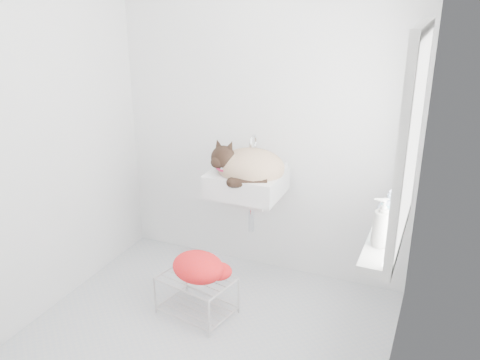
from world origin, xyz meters
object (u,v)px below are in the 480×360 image
at_px(bottle_b, 383,235).
at_px(bottle_c, 388,222).
at_px(bottle_a, 380,245).
at_px(cat, 247,167).
at_px(wire_rack, 197,293).
at_px(sink, 247,172).

xyz_separation_m(bottle_b, bottle_c, (0.00, 0.17, 0.00)).
bearing_deg(bottle_a, bottle_b, 90.00).
bearing_deg(cat, bottle_a, -43.63).
distance_m(wire_rack, bottle_c, 1.35).
distance_m(bottle_b, bottle_c, 0.17).
xyz_separation_m(cat, bottle_c, (1.00, -0.42, -0.04)).
distance_m(cat, bottle_c, 1.09).
xyz_separation_m(cat, wire_rack, (-0.15, -0.51, -0.74)).
xyz_separation_m(wire_rack, bottle_a, (1.15, -0.21, 0.70)).
distance_m(sink, bottle_a, 1.25).
relative_size(sink, cat, 0.96).
relative_size(wire_rack, bottle_c, 2.56).
height_order(bottle_a, bottle_b, bottle_a).
height_order(bottle_a, bottle_c, bottle_a).
distance_m(wire_rack, bottle_a, 1.36).
bearing_deg(bottle_c, sink, 156.61).
relative_size(cat, bottle_b, 3.12).
bearing_deg(bottle_c, bottle_a, -90.00).
bearing_deg(bottle_b, bottle_c, 90.00).
bearing_deg(bottle_c, wire_rack, -175.56).
bearing_deg(wire_rack, bottle_b, -4.20).
bearing_deg(bottle_b, bottle_a, -90.00).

